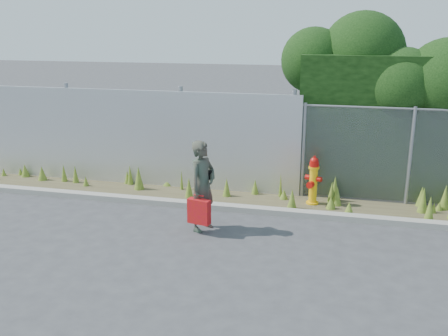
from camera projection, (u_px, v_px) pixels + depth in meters
name	position (u px, v px, depth m)	size (l,w,h in m)	color
ground	(222.00, 249.00, 8.29)	(80.00, 80.00, 0.00)	#3A3A3C
curb	(243.00, 209.00, 9.95)	(16.00, 0.22, 0.12)	gray
weed_strip	(275.00, 195.00, 10.49)	(16.00, 1.33, 0.54)	#4B432B
corrugated_fence	(116.00, 137.00, 11.52)	(8.50, 0.21, 2.30)	silver
fire_hydrant	(313.00, 181.00, 10.23)	(0.35, 0.31, 1.04)	#FFBA0D
woman	(203.00, 186.00, 8.90)	(0.60, 0.40, 1.65)	#0F6349
red_tote_bag	(199.00, 211.00, 8.80)	(0.40, 0.15, 0.53)	red
black_shoulder_bag	(206.00, 175.00, 9.00)	(0.23, 0.09, 0.17)	black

